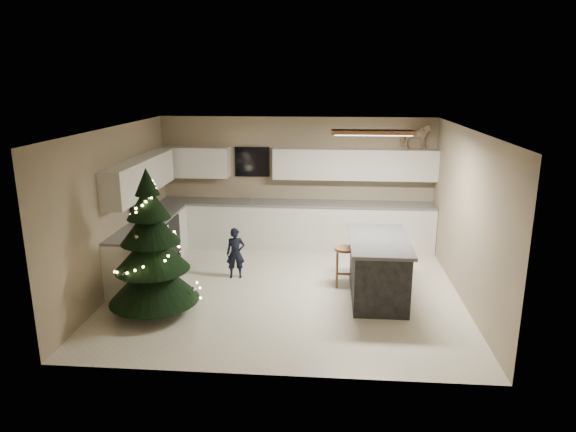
{
  "coord_description": "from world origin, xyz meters",
  "views": [
    {
      "loc": [
        0.66,
        -7.73,
        3.33
      ],
      "look_at": [
        0.0,
        0.35,
        1.15
      ],
      "focal_mm": 32.0,
      "sensor_mm": 36.0,
      "label": 1
    }
  ],
  "objects_px": {
    "toddler": "(236,253)",
    "christmas_tree": "(152,255)",
    "island": "(378,268)",
    "rocking_horse": "(416,136)",
    "bar_stool": "(345,257)"
  },
  "relations": [
    {
      "from": "toddler",
      "to": "christmas_tree",
      "type": "bearing_deg",
      "value": -133.01
    },
    {
      "from": "island",
      "to": "toddler",
      "type": "distance_m",
      "value": 2.44
    },
    {
      "from": "rocking_horse",
      "to": "bar_stool",
      "type": "bearing_deg",
      "value": 158.86
    },
    {
      "from": "christmas_tree",
      "to": "toddler",
      "type": "relative_size",
      "value": 2.45
    },
    {
      "from": "bar_stool",
      "to": "toddler",
      "type": "bearing_deg",
      "value": 173.25
    },
    {
      "from": "toddler",
      "to": "rocking_horse",
      "type": "bearing_deg",
      "value": 20.1
    },
    {
      "from": "island",
      "to": "christmas_tree",
      "type": "xyz_separation_m",
      "value": [
        -3.3,
        -0.82,
        0.4
      ]
    },
    {
      "from": "island",
      "to": "christmas_tree",
      "type": "distance_m",
      "value": 3.42
    },
    {
      "from": "bar_stool",
      "to": "christmas_tree",
      "type": "height_order",
      "value": "christmas_tree"
    },
    {
      "from": "island",
      "to": "rocking_horse",
      "type": "bearing_deg",
      "value": 70.98
    },
    {
      "from": "christmas_tree",
      "to": "island",
      "type": "bearing_deg",
      "value": 13.92
    },
    {
      "from": "christmas_tree",
      "to": "toddler",
      "type": "distance_m",
      "value": 1.78
    },
    {
      "from": "bar_stool",
      "to": "toddler",
      "type": "distance_m",
      "value": 1.87
    },
    {
      "from": "island",
      "to": "bar_stool",
      "type": "relative_size",
      "value": 2.57
    },
    {
      "from": "island",
      "to": "toddler",
      "type": "height_order",
      "value": "island"
    }
  ]
}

